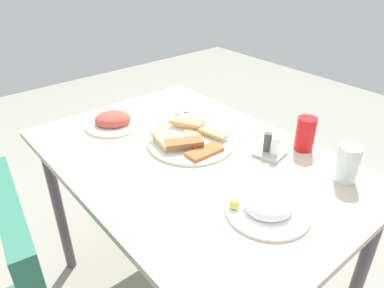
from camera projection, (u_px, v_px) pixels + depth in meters
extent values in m
cube|color=beige|center=(193.00, 160.00, 1.24)|extent=(1.15, 0.79, 0.02)
cylinder|color=#544852|center=(360.00, 275.00, 1.26)|extent=(0.04, 0.04, 0.71)
cylinder|color=#544852|center=(179.00, 157.00, 1.95)|extent=(0.04, 0.04, 0.71)
cylinder|color=#544852|center=(59.00, 209.00, 1.58)|extent=(0.04, 0.04, 0.71)
cube|color=#296651|center=(29.00, 272.00, 0.90)|extent=(0.40, 0.11, 0.46)
cylinder|color=white|center=(191.00, 142.00, 1.31)|extent=(0.32, 0.32, 0.01)
cube|color=tan|center=(214.00, 133.00, 1.32)|extent=(0.12, 0.06, 0.01)
cube|color=#E89F5C|center=(187.00, 122.00, 1.39)|extent=(0.14, 0.11, 0.01)
cube|color=#E6A770|center=(163.00, 139.00, 1.27)|extent=(0.13, 0.07, 0.02)
cube|color=#E0BB6A|center=(193.00, 136.00, 1.33)|extent=(0.11, 0.09, 0.01)
cube|color=brown|center=(184.00, 142.00, 1.25)|extent=(0.11, 0.14, 0.02)
cube|color=#C25A2B|center=(204.00, 152.00, 1.23)|extent=(0.06, 0.13, 0.01)
cube|color=#E1A661|center=(160.00, 131.00, 1.32)|extent=(0.11, 0.10, 0.01)
cylinder|color=white|center=(113.00, 124.00, 1.44)|extent=(0.22, 0.22, 0.01)
ellipsoid|color=#C1483B|center=(113.00, 119.00, 1.43)|extent=(0.18, 0.18, 0.06)
sphere|color=#F2DD4C|center=(127.00, 117.00, 1.45)|extent=(0.03, 0.03, 0.03)
cylinder|color=white|center=(268.00, 210.00, 0.99)|extent=(0.24, 0.24, 0.01)
ellipsoid|color=white|center=(268.00, 204.00, 0.98)|extent=(0.17, 0.17, 0.06)
sphere|color=#F0D352|center=(234.00, 204.00, 0.98)|extent=(0.03, 0.03, 0.03)
cylinder|color=red|center=(305.00, 134.00, 1.25)|extent=(0.07, 0.07, 0.12)
cylinder|color=silver|center=(348.00, 164.00, 1.09)|extent=(0.07, 0.07, 0.12)
cube|color=white|center=(178.00, 106.00, 1.61)|extent=(0.16, 0.16, 0.00)
cube|color=silver|center=(181.00, 104.00, 1.62)|extent=(0.17, 0.08, 0.00)
cube|color=silver|center=(175.00, 106.00, 1.60)|extent=(0.16, 0.09, 0.00)
cube|color=#B2B2B7|center=(270.00, 154.00, 1.24)|extent=(0.11, 0.11, 0.01)
cylinder|color=white|center=(275.00, 146.00, 1.21)|extent=(0.03, 0.03, 0.07)
cylinder|color=#48403F|center=(267.00, 142.00, 1.23)|extent=(0.03, 0.03, 0.07)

